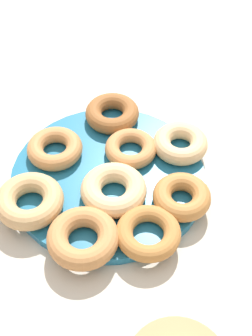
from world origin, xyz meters
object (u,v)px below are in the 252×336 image
Objects in this scene: donut_1 at (148,233)px; donut_plate at (108,177)px; donut_5 at (182,196)px; donut_8 at (180,143)px; donut_0 at (53,151)px; donut_3 at (112,113)px; donut_2 at (114,190)px; donut_6 at (131,149)px; donut_7 at (30,201)px; donut_4 at (83,238)px.

donut_plate is at bearing -126.69° from donut_1.
donut_8 is at bearing -156.14° from donut_5.
donut_8 is at bearing 120.77° from donut_0.
donut_plate is at bearing 24.54° from donut_3.
donut_2 is 0.14m from donut_8.
donut_plate is at bearing 93.07° from donut_0.
donut_6 is (-0.06, 0.10, -0.00)m from donut_0.
donut_plate is at bearing -140.82° from donut_2.
donut_7 reaches higher than donut_0.
donut_4 is (0.05, -0.07, 0.00)m from donut_1.
donut_8 is (-0.10, 0.17, 0.00)m from donut_0.
donut_3 reaches higher than donut_6.
donut_plate is 0.13m from donut_4.
donut_5 is (-0.00, 0.12, 0.02)m from donut_plate.
donut_4 reaches higher than donut_5.
donut_1 is 0.16m from donut_6.
donut_3 is (-0.14, -0.08, -0.00)m from donut_2.
donut_3 is 1.04× the size of donut_8.
donut_2 is at bearing -179.60° from donut_4.
donut_8 is (-0.20, 0.15, -0.00)m from donut_7.
donut_4 is at bearing -57.44° from donut_1.
donut_2 reaches higher than donut_plate.
donut_8 is (-0.13, 0.05, -0.00)m from donut_2.
donut_5 is 0.10m from donut_8.
donut_2 is at bearing 28.36° from donut_3.
donut_8 is (-0.09, -0.04, 0.00)m from donut_5.
donut_1 is 1.06× the size of donut_5.
donut_4 is 1.00× the size of donut_7.
donut_8 reaches higher than donut_plate.
donut_3 is (-0.11, -0.05, 0.02)m from donut_plate.
donut_7 is (0.10, -0.07, 0.02)m from donut_plate.
donut_7 is (0.16, -0.08, 0.00)m from donut_6.
donut_1 is 0.17m from donut_7.
donut_4 is at bearing -12.71° from donut_8.
donut_2 is at bearing -68.93° from donut_5.
donut_3 is 0.24m from donut_4.
donut_1 is 0.92× the size of donut_4.
donut_6 is at bearing 47.64° from donut_3.
donut_1 is at bearing 39.26° from donut_3.
donut_2 is (0.03, 0.03, 0.02)m from donut_plate.
donut_7 is (0.21, -0.02, 0.00)m from donut_3.
donut_6 is 0.83× the size of donut_7.
donut_6 is at bearing -169.94° from donut_2.
donut_7 is at bearing 13.39° from donut_0.
donut_plate is at bearing -38.68° from donut_8.
donut_3 is at bearing -161.47° from donut_4.
donut_0 is 0.97× the size of donut_3.
donut_2 is at bearing 39.18° from donut_plate.
donut_3 is at bearing 159.54° from donut_0.
donut_7 is (0.03, -0.17, 0.00)m from donut_1.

